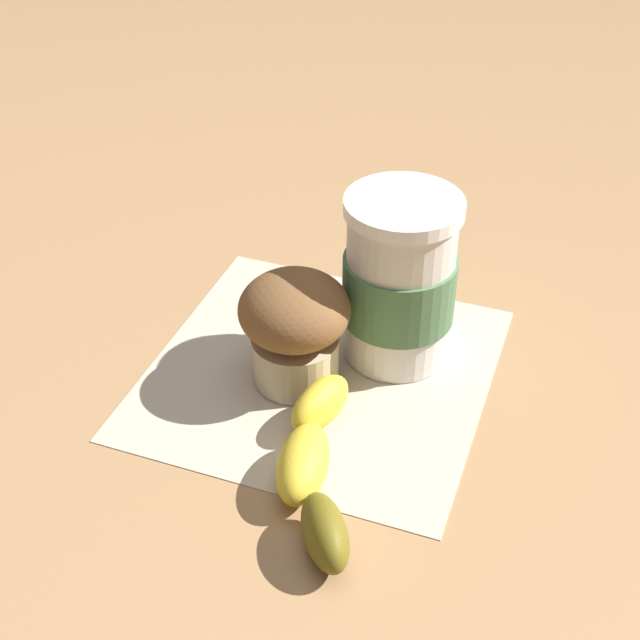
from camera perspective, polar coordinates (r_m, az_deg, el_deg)
ground_plane at (r=0.66m, az=0.00°, el=-3.37°), size 3.00×3.00×0.00m
paper_napkin at (r=0.66m, az=0.00°, el=-3.32°), size 0.27×0.27×0.00m
coffee_cup at (r=0.64m, az=5.10°, el=2.47°), size 0.08×0.08×0.13m
muffin at (r=0.62m, az=-1.63°, el=-0.32°), size 0.08×0.08×0.09m
banana at (r=0.57m, az=-0.38°, el=-9.16°), size 0.15×0.10×0.03m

